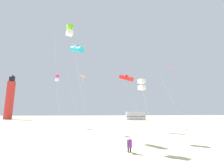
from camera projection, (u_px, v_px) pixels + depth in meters
The scene contains 11 objects.
kite_flyer_standing at pixel (129, 144), 11.08m from camera, with size 0.38×0.53×1.16m.
kite_tube_cyan at pixel (77, 49), 18.78m from camera, with size 2.94×3.10×11.23m.
kite_box_magenta at pixel (57, 78), 30.33m from camera, with size 2.70×2.57×10.06m.
kite_diamond_gold at pixel (82, 78), 22.65m from camera, with size 2.71×2.71×8.31m.
kite_diamond_orange at pixel (133, 77), 29.69m from camera, with size 3.36×3.28×10.17m.
kite_box_lime at pixel (70, 30), 16.24m from camera, with size 2.05×2.05×12.06m.
kite_box_white at pixel (142, 85), 16.30m from camera, with size 1.53×1.51×6.35m.
kite_diamond_rainbow at pixel (170, 70), 26.23m from camera, with size 3.47×3.47×10.60m.
kite_tube_scarlet at pixel (126, 78), 24.92m from camera, with size 3.48×3.40×9.06m.
lighthouse_distant at pixel (10, 98), 56.91m from camera, with size 2.80×2.80×16.80m.
rv_van_silver at pixel (136, 116), 52.29m from camera, with size 6.58×2.75×2.80m.
Camera 1 is at (-0.29, -6.07, 2.99)m, focal length 24.53 mm.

